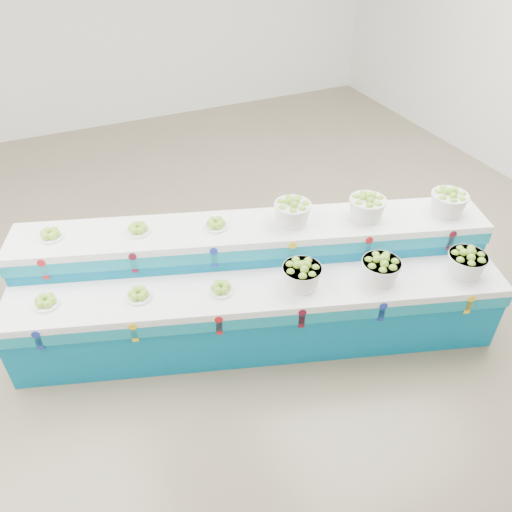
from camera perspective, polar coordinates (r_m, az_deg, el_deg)
name	(u,v)px	position (r m, az deg, el deg)	size (l,w,h in m)	color
ground	(206,294)	(5.39, -5.84, -4.39)	(10.00, 10.00, 0.00)	#6E624B
back_wall	(90,2)	(9.06, -18.60, 26.00)	(10.00, 10.00, 0.00)	silver
display_stand	(256,286)	(4.69, 0.00, -3.47)	(4.45, 1.14, 1.02)	#056C99
plate_lower_left	(45,301)	(4.52, -23.10, -4.78)	(0.22, 0.22, 0.10)	white
plate_lower_mid	(138,294)	(4.35, -13.40, -4.26)	(0.22, 0.22, 0.10)	white
plate_lower_right	(221,287)	(4.30, -4.06, -3.64)	(0.22, 0.22, 0.10)	white
basket_lower_left	(302,275)	(4.32, 5.30, -2.16)	(0.35, 0.35, 0.25)	silver
basket_lower_mid	(380,269)	(4.50, 14.16, -1.44)	(0.35, 0.35, 0.25)	silver
basket_lower_right	(466,262)	(4.82, 23.09, -0.68)	(0.35, 0.35, 0.25)	silver
plate_upper_left	(50,234)	(4.76, -22.63, 2.37)	(0.22, 0.22, 0.10)	white
plate_upper_mid	(138,228)	(4.60, -13.46, 3.13)	(0.22, 0.22, 0.10)	white
plate_upper_right	(216,223)	(4.55, -4.64, 3.79)	(0.22, 0.22, 0.10)	white
basket_upper_left	(292,211)	(4.57, 4.22, 5.15)	(0.35, 0.35, 0.25)	silver
basket_upper_mid	(367,207)	(4.75, 12.68, 5.57)	(0.35, 0.35, 0.25)	silver
basket_upper_right	(449,202)	(5.05, 21.32, 5.87)	(0.35, 0.35, 0.25)	silver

